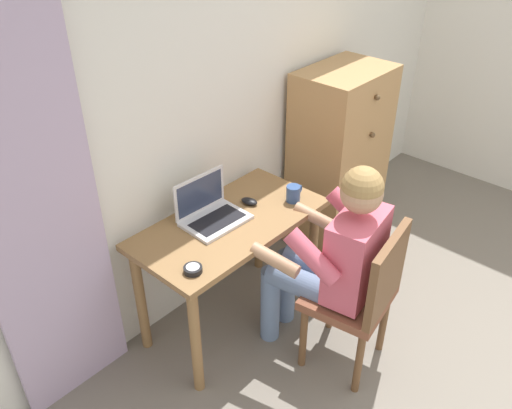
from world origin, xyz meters
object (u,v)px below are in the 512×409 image
object	(u,v)px
laptop	(210,211)
computer_mouse	(249,201)
dresser	(338,158)
desk_clock	(193,269)
person_seated	(332,253)
chair	(362,294)
desk	(230,239)
coffee_mug	(294,193)

from	to	relation	value
laptop	computer_mouse	xyz separation A→B (m)	(0.25, -0.05, -0.04)
dresser	desk_clock	world-z (taller)	dresser
person_seated	desk_clock	world-z (taller)	person_seated
chair	computer_mouse	xyz separation A→B (m)	(-0.01, 0.76, 0.24)
chair	computer_mouse	size ratio (longest dim) A/B	8.92
desk	chair	xyz separation A→B (m)	(0.21, -0.73, -0.10)
person_seated	desk_clock	size ratio (longest dim) A/B	13.44
person_seated	coffee_mug	size ratio (longest dim) A/B	10.08
desk	dresser	bearing A→B (deg)	3.42
laptop	chair	bearing A→B (deg)	-72.01
chair	desk_clock	xyz separation A→B (m)	(-0.63, 0.56, 0.24)
computer_mouse	desk	bearing A→B (deg)	-179.64
desk_clock	coffee_mug	bearing A→B (deg)	2.84
chair	computer_mouse	bearing A→B (deg)	90.98
person_seated	desk	bearing A→B (deg)	108.48
coffee_mug	desk	bearing A→B (deg)	161.97
chair	person_seated	distance (m)	0.26
dresser	computer_mouse	world-z (taller)	dresser
desk	chair	bearing A→B (deg)	-74.01
person_seated	coffee_mug	world-z (taller)	person_seated
person_seated	laptop	distance (m)	0.68
dresser	desk	bearing A→B (deg)	-176.58
computer_mouse	chair	bearing A→B (deg)	-99.21
dresser	laptop	bearing A→B (deg)	179.02
chair	computer_mouse	distance (m)	0.80
desk_clock	chair	bearing A→B (deg)	-41.89
desk	coffee_mug	bearing A→B (deg)	-18.03
laptop	desk_clock	bearing A→B (deg)	-144.75
desk	desk_clock	size ratio (longest dim) A/B	12.01
desk	chair	size ratio (longest dim) A/B	1.21
desk	person_seated	world-z (taller)	person_seated
desk	coffee_mug	world-z (taller)	coffee_mug
chair	coffee_mug	world-z (taller)	chair
dresser	chair	distance (m)	1.23
laptop	desk_clock	xyz separation A→B (m)	(-0.36, -0.25, -0.04)
dresser	computer_mouse	bearing A→B (deg)	-178.08
computer_mouse	desk_clock	size ratio (longest dim) A/B	1.11
desk	laptop	size ratio (longest dim) A/B	3.10
desk	laptop	xyz separation A→B (m)	(-0.06, 0.09, 0.17)
dresser	chair	size ratio (longest dim) A/B	1.42
person_seated	laptop	xyz separation A→B (m)	(-0.24, 0.63, 0.09)
person_seated	computer_mouse	xyz separation A→B (m)	(0.01, 0.58, 0.06)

